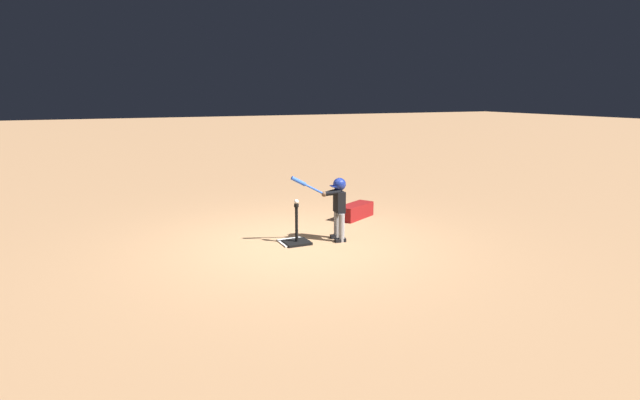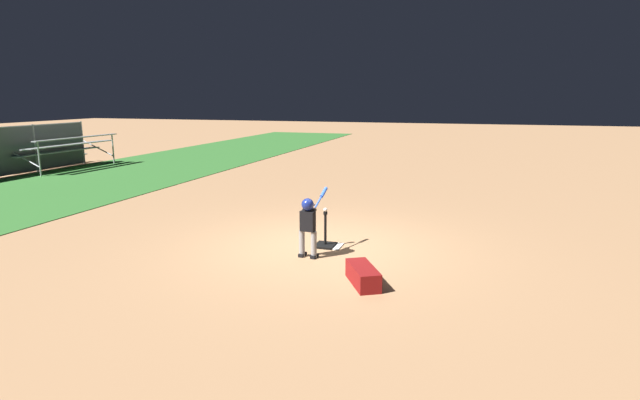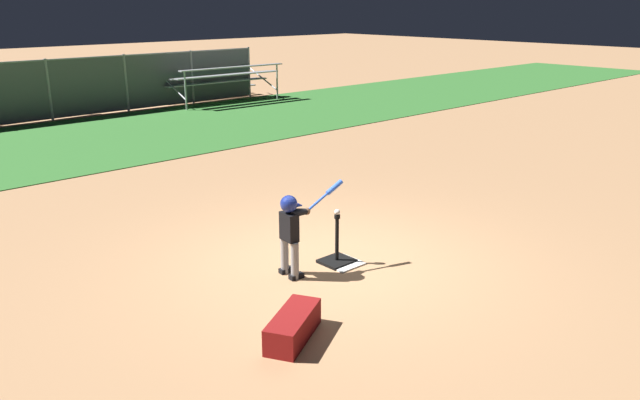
# 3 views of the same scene
# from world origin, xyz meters

# --- Properties ---
(ground_plane) EXTENTS (90.00, 90.00, 0.00)m
(ground_plane) POSITION_xyz_m (0.00, 0.00, 0.00)
(ground_plane) COLOR #AD7F56
(home_plate) EXTENTS (0.44, 0.44, 0.02)m
(home_plate) POSITION_xyz_m (0.04, -0.13, 0.01)
(home_plate) COLOR white
(home_plate) RESTS_ON ground_plane
(batting_tee) EXTENTS (0.41, 0.37, 0.66)m
(batting_tee) POSITION_xyz_m (0.02, -0.05, 0.10)
(batting_tee) COLOR black
(batting_tee) RESTS_ON ground_plane
(batter_child) EXTENTS (0.92, 0.34, 1.12)m
(batter_child) POSITION_xyz_m (-0.67, 0.04, 0.66)
(batter_child) COLOR gray
(batter_child) RESTS_ON ground_plane
(baseball) EXTENTS (0.07, 0.07, 0.07)m
(baseball) POSITION_xyz_m (0.02, -0.05, 0.70)
(baseball) COLOR white
(baseball) RESTS_ON batting_tee
(bleachers_far_right) EXTENTS (3.97, 2.71, 1.27)m
(bleachers_far_right) POSITION_xyz_m (6.74, 12.94, 0.62)
(bleachers_far_right) COLOR #ADAFB7
(bleachers_far_right) RESTS_ON ground_plane
(equipment_bag) EXTENTS (0.89, 0.69, 0.28)m
(equipment_bag) POSITION_xyz_m (-1.66, -1.15, 0.14)
(equipment_bag) COLOR maroon
(equipment_bag) RESTS_ON ground_plane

